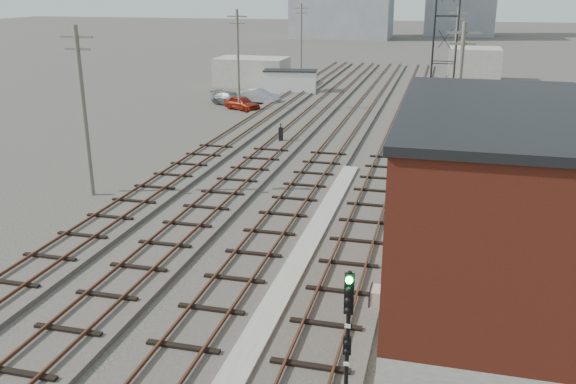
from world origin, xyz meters
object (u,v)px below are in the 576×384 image
(site_trailer, at_px, (290,81))
(car_grey, at_px, (231,99))
(signal_mast, at_px, (348,328))
(car_silver, at_px, (259,96))
(switch_stand, at_px, (281,134))
(car_red, at_px, (242,103))

(site_trailer, height_order, car_grey, site_trailer)
(signal_mast, xyz_separation_m, site_trailer, (-14.20, 50.28, -1.02))
(site_trailer, height_order, car_silver, site_trailer)
(switch_stand, relative_size, car_red, 0.37)
(switch_stand, distance_m, site_trailer, 22.96)
(switch_stand, xyz_separation_m, car_grey, (-8.60, 13.57, -0.01))
(car_red, relative_size, car_silver, 0.91)
(car_grey, bearing_deg, car_red, -113.12)
(switch_stand, relative_size, car_grey, 0.31)
(signal_mast, relative_size, switch_stand, 2.79)
(switch_stand, distance_m, car_grey, 16.06)
(signal_mast, xyz_separation_m, car_red, (-16.10, 39.42, -1.60))
(signal_mast, distance_m, car_grey, 45.15)
(site_trailer, distance_m, car_silver, 7.16)
(switch_stand, height_order, car_silver, switch_stand)
(site_trailer, xyz_separation_m, car_silver, (-1.45, -6.99, -0.54))
(switch_stand, height_order, car_grey, switch_stand)
(car_red, height_order, car_silver, car_silver)
(signal_mast, height_order, switch_stand, signal_mast)
(site_trailer, xyz_separation_m, car_grey, (-3.69, -8.85, -0.58))
(car_red, bearing_deg, car_silver, 21.70)
(car_silver, distance_m, car_grey, 2.91)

